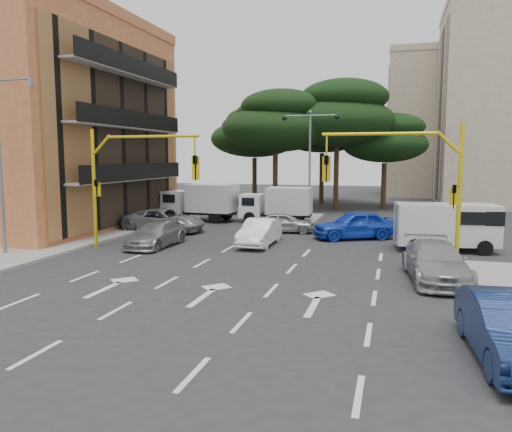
{
  "coord_description": "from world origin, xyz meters",
  "views": [
    {
      "loc": [
        6.07,
        -19.98,
        4.66
      ],
      "look_at": [
        -0.81,
        4.51,
        1.6
      ],
      "focal_mm": 35.0,
      "sensor_mm": 36.0,
      "label": 1
    }
  ],
  "objects_px": {
    "box_truck_b": "(276,205)",
    "box_truck_a": "(200,202)",
    "car_silver_cross_a": "(164,220)",
    "car_silver_parked": "(436,262)",
    "car_blue_compact": "(355,225)",
    "car_silver_cross_b": "(284,222)",
    "car_navy_parked": "(511,328)",
    "signal_mast_left": "(125,172)",
    "car_silver_wagon": "(156,234)",
    "street_lamp_left": "(3,155)",
    "street_lamp_center": "(310,145)",
    "car_white_hatch": "(260,232)",
    "signal_mast_right": "(414,175)",
    "van_white": "(446,227)"
  },
  "relations": [
    {
      "from": "car_silver_wagon",
      "to": "signal_mast_left",
      "type": "bearing_deg",
      "value": -129.08
    },
    {
      "from": "car_silver_wagon",
      "to": "box_truck_b",
      "type": "bearing_deg",
      "value": 72.58
    },
    {
      "from": "street_lamp_center",
      "to": "van_white",
      "type": "relative_size",
      "value": 1.64
    },
    {
      "from": "street_lamp_center",
      "to": "box_truck_b",
      "type": "relative_size",
      "value": 1.54
    },
    {
      "from": "street_lamp_left",
      "to": "car_silver_wagon",
      "type": "bearing_deg",
      "value": 37.07
    },
    {
      "from": "car_white_hatch",
      "to": "box_truck_b",
      "type": "xyz_separation_m",
      "value": [
        -1.25,
        9.06,
        0.55
      ]
    },
    {
      "from": "signal_mast_left",
      "to": "car_blue_compact",
      "type": "bearing_deg",
      "value": 30.92
    },
    {
      "from": "signal_mast_left",
      "to": "car_silver_wagon",
      "type": "xyz_separation_m",
      "value": [
        1.0,
        1.16,
        -3.25
      ]
    },
    {
      "from": "signal_mast_right",
      "to": "box_truck_b",
      "type": "relative_size",
      "value": 1.19
    },
    {
      "from": "car_white_hatch",
      "to": "car_silver_cross_b",
      "type": "distance_m",
      "value": 4.68
    },
    {
      "from": "street_lamp_center",
      "to": "car_silver_cross_a",
      "type": "height_order",
      "value": "street_lamp_center"
    },
    {
      "from": "car_silver_wagon",
      "to": "box_truck_a",
      "type": "xyz_separation_m",
      "value": [
        -1.74,
        10.33,
        0.7
      ]
    },
    {
      "from": "car_silver_parked",
      "to": "box_truck_b",
      "type": "height_order",
      "value": "box_truck_b"
    },
    {
      "from": "signal_mast_left",
      "to": "box_truck_a",
      "type": "xyz_separation_m",
      "value": [
        -0.73,
        11.49,
        -2.54
      ]
    },
    {
      "from": "car_white_hatch",
      "to": "box_truck_b",
      "type": "bearing_deg",
      "value": 98.09
    },
    {
      "from": "car_navy_parked",
      "to": "box_truck_b",
      "type": "xyz_separation_m",
      "value": [
        -10.69,
        21.87,
        0.48
      ]
    },
    {
      "from": "car_silver_parked",
      "to": "box_truck_b",
      "type": "distance_m",
      "value": 17.42
    },
    {
      "from": "car_white_hatch",
      "to": "street_lamp_left",
      "type": "bearing_deg",
      "value": -150.29
    },
    {
      "from": "car_silver_wagon",
      "to": "box_truck_b",
      "type": "distance_m",
      "value": 11.54
    },
    {
      "from": "car_blue_compact",
      "to": "car_silver_wagon",
      "type": "bearing_deg",
      "value": -88.0
    },
    {
      "from": "signal_mast_right",
      "to": "signal_mast_left",
      "type": "relative_size",
      "value": 1.0
    },
    {
      "from": "car_blue_compact",
      "to": "car_silver_cross_a",
      "type": "bearing_deg",
      "value": -113.81
    },
    {
      "from": "car_navy_parked",
      "to": "van_white",
      "type": "relative_size",
      "value": 0.98
    },
    {
      "from": "car_silver_wagon",
      "to": "car_silver_cross_b",
      "type": "bearing_deg",
      "value": 52.25
    },
    {
      "from": "signal_mast_right",
      "to": "car_silver_wagon",
      "type": "bearing_deg",
      "value": 174.76
    },
    {
      "from": "car_silver_cross_b",
      "to": "box_truck_a",
      "type": "bearing_deg",
      "value": 53.7
    },
    {
      "from": "street_lamp_left",
      "to": "car_silver_cross_a",
      "type": "xyz_separation_m",
      "value": [
        3.62,
        8.87,
        -4.01
      ]
    },
    {
      "from": "car_blue_compact",
      "to": "box_truck_a",
      "type": "distance_m",
      "value": 12.53
    },
    {
      "from": "car_blue_compact",
      "to": "box_truck_b",
      "type": "distance_m",
      "value": 8.16
    },
    {
      "from": "box_truck_a",
      "to": "car_silver_wagon",
      "type": "bearing_deg",
      "value": -165.42
    },
    {
      "from": "street_lamp_center",
      "to": "car_silver_parked",
      "type": "xyz_separation_m",
      "value": [
        7.6,
        -16.51,
        -4.7
      ]
    },
    {
      "from": "car_white_hatch",
      "to": "car_blue_compact",
      "type": "xyz_separation_m",
      "value": [
        4.64,
        3.44,
        0.11
      ]
    },
    {
      "from": "car_silver_cross_a",
      "to": "car_silver_parked",
      "type": "relative_size",
      "value": 1.03
    },
    {
      "from": "car_blue_compact",
      "to": "car_silver_cross_a",
      "type": "relative_size",
      "value": 0.92
    },
    {
      "from": "car_blue_compact",
      "to": "car_silver_parked",
      "type": "relative_size",
      "value": 0.94
    },
    {
      "from": "signal_mast_left",
      "to": "street_lamp_center",
      "type": "relative_size",
      "value": 0.77
    },
    {
      "from": "box_truck_b",
      "to": "box_truck_a",
      "type": "bearing_deg",
      "value": 93.32
    },
    {
      "from": "car_white_hatch",
      "to": "car_silver_parked",
      "type": "bearing_deg",
      "value": -33.02
    },
    {
      "from": "car_silver_cross_b",
      "to": "box_truck_b",
      "type": "relative_size",
      "value": 0.72
    },
    {
      "from": "car_blue_compact",
      "to": "car_silver_cross_b",
      "type": "distance_m",
      "value": 4.51
    },
    {
      "from": "car_navy_parked",
      "to": "box_truck_b",
      "type": "distance_m",
      "value": 24.35
    },
    {
      "from": "car_white_hatch",
      "to": "van_white",
      "type": "xyz_separation_m",
      "value": [
        9.24,
        1.04,
        0.49
      ]
    },
    {
      "from": "box_truck_a",
      "to": "car_silver_cross_b",
      "type": "bearing_deg",
      "value": -113.45
    },
    {
      "from": "street_lamp_center",
      "to": "box_truck_b",
      "type": "bearing_deg",
      "value": -135.23
    },
    {
      "from": "car_silver_cross_b",
      "to": "car_silver_parked",
      "type": "distance_m",
      "value": 12.94
    },
    {
      "from": "car_silver_parked",
      "to": "box_truck_a",
      "type": "bearing_deg",
      "value": 130.58
    },
    {
      "from": "signal_mast_left",
      "to": "street_lamp_left",
      "type": "height_order",
      "value": "street_lamp_left"
    },
    {
      "from": "car_blue_compact",
      "to": "box_truck_a",
      "type": "height_order",
      "value": "box_truck_a"
    },
    {
      "from": "signal_mast_left",
      "to": "car_silver_cross_b",
      "type": "height_order",
      "value": "signal_mast_left"
    },
    {
      "from": "signal_mast_right",
      "to": "van_white",
      "type": "distance_m",
      "value": 5.12
    }
  ]
}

